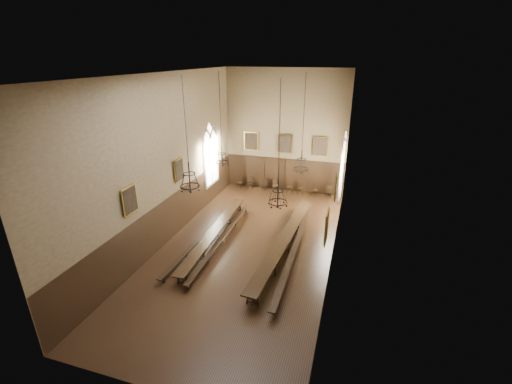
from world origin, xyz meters
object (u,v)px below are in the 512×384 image
at_px(chandelier_front_left, 190,180).
at_px(bench_left_outer, 205,235).
at_px(chair_5, 300,190).
at_px(chair_0, 240,184).
at_px(bench_right_outer, 295,248).
at_px(chair_7, 329,194).
at_px(chair_4, 289,189).
at_px(chandelier_back_left, 222,156).
at_px(chandelier_front_right, 278,194).
at_px(table_left, 215,236).
at_px(bench_right_inner, 275,246).
at_px(chair_3, 276,187).
at_px(chair_6, 315,192).
at_px(chandelier_back_right, 301,163).
at_px(chair_1, 250,185).
at_px(bench_left_inner, 223,239).
at_px(chair_2, 264,187).
at_px(table_right, 284,244).

bearing_deg(chandelier_front_left, bench_left_outer, 102.52).
bearing_deg(chair_5, bench_left_outer, -123.58).
bearing_deg(chair_0, bench_right_outer, -45.27).
bearing_deg(chair_7, chair_4, 165.46).
bearing_deg(chandelier_back_left, chandelier_front_right, -47.18).
xyz_separation_m(table_left, bench_right_inner, (3.50, -0.01, -0.09)).
distance_m(chair_3, chair_5, 1.88).
height_order(bench_right_outer, chair_7, chair_7).
bearing_deg(chair_6, chair_4, -160.74).
relative_size(chair_7, chandelier_front_left, 0.17).
height_order(chair_5, chandelier_back_right, chandelier_back_right).
distance_m(table_left, bench_right_inner, 3.50).
bearing_deg(chair_0, bench_right_inner, -50.50).
bearing_deg(bench_right_outer, chandelier_front_right, -97.39).
xyz_separation_m(bench_right_inner, chair_1, (-4.11, 8.48, 0.01)).
distance_m(bench_left_inner, chair_2, 8.41).
xyz_separation_m(table_right, chair_7, (1.54, 8.32, -0.14)).
xyz_separation_m(table_left, table_right, (3.94, 0.11, 0.04)).
xyz_separation_m(bench_left_inner, chandelier_front_left, (-0.65, -2.12, 4.14)).
xyz_separation_m(table_left, chair_2, (0.55, 8.37, -0.08)).
relative_size(table_left, chandelier_back_left, 1.78).
xyz_separation_m(table_right, chair_0, (-5.39, 8.23, -0.14)).
height_order(bench_right_inner, chair_1, chair_1).
bearing_deg(chair_2, chair_3, 20.42).
bearing_deg(chair_4, table_right, -80.11).
height_order(chair_4, chandelier_back_right, chandelier_back_right).
relative_size(chair_1, chandelier_front_left, 0.18).
xyz_separation_m(bench_right_inner, chair_4, (-0.98, 8.43, 0.03)).
bearing_deg(chandelier_front_right, chair_6, 88.65).
height_order(table_left, chair_7, chair_7).
xyz_separation_m(bench_left_outer, chandelier_front_right, (4.83, -2.83, 4.19)).
bearing_deg(chandelier_front_right, chair_4, 98.50).
height_order(chair_1, chandelier_front_left, chandelier_front_left).
bearing_deg(chair_1, chair_0, 169.33).
relative_size(table_right, chandelier_back_left, 2.01).
distance_m(chair_3, chandelier_front_right, 12.23).
relative_size(chair_6, chair_7, 1.03).
relative_size(chair_6, chandelier_front_right, 0.18).
bearing_deg(chair_0, table_right, -47.97).
relative_size(bench_right_inner, chair_5, 9.66).
height_order(chair_0, chandelier_front_right, chandelier_front_right).
distance_m(table_left, bench_left_inner, 0.52).
bearing_deg(chandelier_back_right, bench_right_outer, -83.26).
height_order(bench_left_inner, chandelier_back_left, chandelier_back_left).
xyz_separation_m(chair_1, chair_5, (3.95, -0.02, 0.02)).
distance_m(bench_right_outer, chair_0, 10.26).
distance_m(chair_2, chair_4, 1.97).
bearing_deg(chandelier_back_right, chair_7, 78.79).
relative_size(bench_right_outer, chair_6, 11.86).
distance_m(chair_2, chair_5, 2.79).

